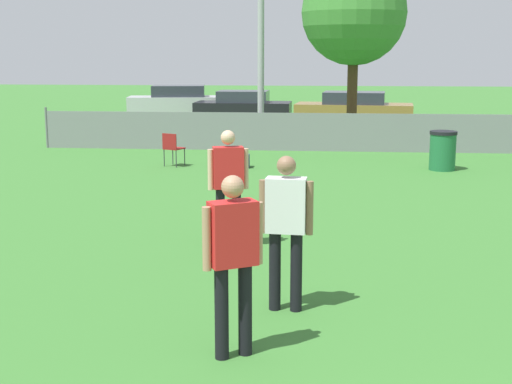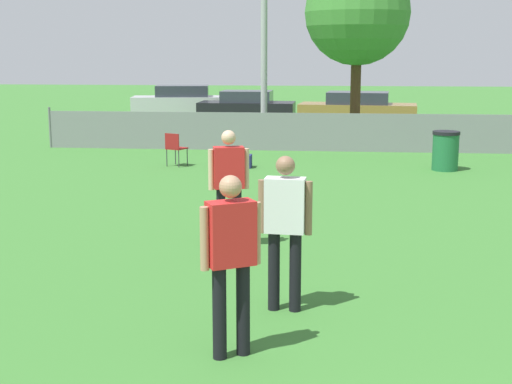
{
  "view_description": "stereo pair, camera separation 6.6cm",
  "coord_description": "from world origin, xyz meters",
  "px_view_note": "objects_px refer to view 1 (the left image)",
  "views": [
    {
      "loc": [
        -1.78,
        -2.58,
        2.8
      ],
      "look_at": [
        -2.62,
        6.31,
        1.05
      ],
      "focal_mm": 50.0,
      "sensor_mm": 36.0,
      "label": 1
    },
    {
      "loc": [
        -1.71,
        -2.57,
        2.8
      ],
      "look_at": [
        -2.62,
        6.31,
        1.05
      ],
      "focal_mm": 50.0,
      "sensor_mm": 36.0,
      "label": 2
    }
  ],
  "objects_px": {
    "folding_chair_sideline": "(172,147)",
    "trash_bin": "(443,150)",
    "player_defender_red": "(233,253)",
    "gear_bag_sideline": "(235,161)",
    "player_thrower_red": "(228,180)",
    "tree_near_pole": "(354,13)",
    "parked_car_silver": "(179,101)",
    "parked_car_dark": "(243,106)",
    "parked_car_tan": "(354,108)",
    "player_receiver_white": "(286,221)"
  },
  "relations": [
    {
      "from": "tree_near_pole",
      "to": "player_thrower_red",
      "type": "distance_m",
      "value": 13.22
    },
    {
      "from": "tree_near_pole",
      "to": "parked_car_tan",
      "type": "distance_m",
      "value": 6.84
    },
    {
      "from": "parked_car_dark",
      "to": "parked_car_tan",
      "type": "distance_m",
      "value": 4.57
    },
    {
      "from": "player_receiver_white",
      "to": "player_thrower_red",
      "type": "distance_m",
      "value": 2.66
    },
    {
      "from": "folding_chair_sideline",
      "to": "parked_car_dark",
      "type": "height_order",
      "value": "parked_car_dark"
    },
    {
      "from": "folding_chair_sideline",
      "to": "player_thrower_red",
      "type": "bearing_deg",
      "value": 131.67
    },
    {
      "from": "tree_near_pole",
      "to": "folding_chair_sideline",
      "type": "height_order",
      "value": "tree_near_pole"
    },
    {
      "from": "player_defender_red",
      "to": "folding_chair_sideline",
      "type": "bearing_deg",
      "value": 75.24
    },
    {
      "from": "player_defender_red",
      "to": "parked_car_dark",
      "type": "xyz_separation_m",
      "value": [
        -2.51,
        23.13,
        -0.38
      ]
    },
    {
      "from": "parked_car_tan",
      "to": "player_thrower_red",
      "type": "bearing_deg",
      "value": -92.22
    },
    {
      "from": "parked_car_dark",
      "to": "parked_car_silver",
      "type": "bearing_deg",
      "value": 143.52
    },
    {
      "from": "player_defender_red",
      "to": "folding_chair_sideline",
      "type": "height_order",
      "value": "player_defender_red"
    },
    {
      "from": "parked_car_dark",
      "to": "parked_car_tan",
      "type": "bearing_deg",
      "value": -8.14
    },
    {
      "from": "folding_chair_sideline",
      "to": "trash_bin",
      "type": "xyz_separation_m",
      "value": [
        6.63,
        0.06,
        -0.02
      ]
    },
    {
      "from": "tree_near_pole",
      "to": "parked_car_tan",
      "type": "relative_size",
      "value": 1.19
    },
    {
      "from": "gear_bag_sideline",
      "to": "parked_car_silver",
      "type": "bearing_deg",
      "value": 106.74
    },
    {
      "from": "player_defender_red",
      "to": "gear_bag_sideline",
      "type": "relative_size",
      "value": 2.46
    },
    {
      "from": "player_thrower_red",
      "to": "folding_chair_sideline",
      "type": "distance_m",
      "value": 7.81
    },
    {
      "from": "folding_chair_sideline",
      "to": "parked_car_tan",
      "type": "relative_size",
      "value": 0.18
    },
    {
      "from": "player_receiver_white",
      "to": "gear_bag_sideline",
      "type": "relative_size",
      "value": 2.46
    },
    {
      "from": "parked_car_silver",
      "to": "trash_bin",
      "type": "bearing_deg",
      "value": -64.92
    },
    {
      "from": "tree_near_pole",
      "to": "parked_car_silver",
      "type": "relative_size",
      "value": 1.21
    },
    {
      "from": "parked_car_silver",
      "to": "parked_car_dark",
      "type": "bearing_deg",
      "value": -45.78
    },
    {
      "from": "player_defender_red",
      "to": "parked_car_dark",
      "type": "bearing_deg",
      "value": 66.66
    },
    {
      "from": "folding_chair_sideline",
      "to": "parked_car_tan",
      "type": "distance_m",
      "value": 12.26
    },
    {
      "from": "tree_near_pole",
      "to": "player_defender_red",
      "type": "height_order",
      "value": "tree_near_pole"
    },
    {
      "from": "player_defender_red",
      "to": "player_receiver_white",
      "type": "bearing_deg",
      "value": 42.33
    },
    {
      "from": "parked_car_silver",
      "to": "parked_car_tan",
      "type": "bearing_deg",
      "value": -30.74
    },
    {
      "from": "trash_bin",
      "to": "parked_car_tan",
      "type": "height_order",
      "value": "parked_car_tan"
    },
    {
      "from": "player_defender_red",
      "to": "trash_bin",
      "type": "relative_size",
      "value": 1.81
    },
    {
      "from": "parked_car_silver",
      "to": "parked_car_tan",
      "type": "height_order",
      "value": "parked_car_silver"
    },
    {
      "from": "player_thrower_red",
      "to": "gear_bag_sideline",
      "type": "height_order",
      "value": "player_thrower_red"
    },
    {
      "from": "tree_near_pole",
      "to": "player_thrower_red",
      "type": "relative_size",
      "value": 3.27
    },
    {
      "from": "player_thrower_red",
      "to": "parked_car_tan",
      "type": "relative_size",
      "value": 0.36
    },
    {
      "from": "player_receiver_white",
      "to": "parked_car_silver",
      "type": "distance_m",
      "value": 25.1
    },
    {
      "from": "gear_bag_sideline",
      "to": "parked_car_silver",
      "type": "relative_size",
      "value": 0.15
    },
    {
      "from": "parked_car_silver",
      "to": "player_defender_red",
      "type": "bearing_deg",
      "value": -85.53
    },
    {
      "from": "tree_near_pole",
      "to": "trash_bin",
      "type": "height_order",
      "value": "tree_near_pole"
    },
    {
      "from": "tree_near_pole",
      "to": "folding_chair_sideline",
      "type": "xyz_separation_m",
      "value": [
        -4.63,
        -5.27,
        -3.5
      ]
    },
    {
      "from": "player_defender_red",
      "to": "gear_bag_sideline",
      "type": "xyz_separation_m",
      "value": [
        -1.38,
        11.15,
        -0.85
      ]
    },
    {
      "from": "trash_bin",
      "to": "parked_car_dark",
      "type": "height_order",
      "value": "parked_car_dark"
    },
    {
      "from": "player_defender_red",
      "to": "parked_car_tan",
      "type": "height_order",
      "value": "player_defender_red"
    },
    {
      "from": "gear_bag_sideline",
      "to": "parked_car_dark",
      "type": "bearing_deg",
      "value": 95.43
    },
    {
      "from": "parked_car_silver",
      "to": "parked_car_dark",
      "type": "height_order",
      "value": "parked_car_silver"
    },
    {
      "from": "parked_car_tan",
      "to": "parked_car_silver",
      "type": "bearing_deg",
      "value": 162.93
    },
    {
      "from": "player_defender_red",
      "to": "player_receiver_white",
      "type": "height_order",
      "value": "same"
    },
    {
      "from": "player_receiver_white",
      "to": "parked_car_tan",
      "type": "xyz_separation_m",
      "value": [
        1.58,
        21.12,
        -0.37
      ]
    },
    {
      "from": "parked_car_tan",
      "to": "gear_bag_sideline",
      "type": "bearing_deg",
      "value": -101.16
    },
    {
      "from": "folding_chair_sideline",
      "to": "tree_near_pole",
      "type": "bearing_deg",
      "value": -107.55
    },
    {
      "from": "parked_car_silver",
      "to": "parked_car_tan",
      "type": "xyz_separation_m",
      "value": [
        7.72,
        -3.21,
        -0.04
      ]
    }
  ]
}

